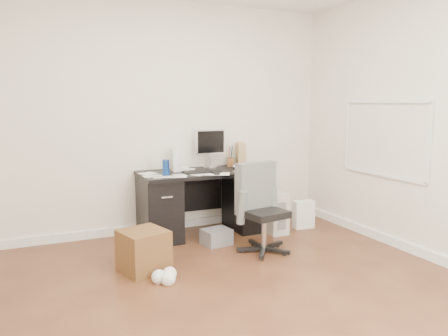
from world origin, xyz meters
The scene contains 18 objects.
ground centered at (0.00, 0.00, 0.00)m, with size 4.00×4.00×0.00m, color #472317.
room_shell centered at (0.03, 0.03, 1.66)m, with size 4.02×4.02×2.71m.
desk centered at (0.30, 1.65, 0.40)m, with size 1.50×0.70×0.75m.
loose_papers centered at (0.10, 1.60, 0.75)m, with size 1.10×0.60×0.00m, color white, non-canonical shape.
lcd_monitor centered at (0.45, 1.84, 0.99)m, with size 0.38×0.22×0.48m, color #BDBCC1, non-canonical shape.
keyboard centered at (0.22, 1.53, 0.76)m, with size 0.43×0.15×0.02m, color black.
computer_mouse centered at (0.68, 1.63, 0.78)m, with size 0.05×0.05×0.05m, color #BDBCC1.
travel_mug centered at (-0.19, 1.54, 0.84)m, with size 0.08×0.08×0.17m, color #163F97.
white_binder centered at (-0.02, 1.81, 0.88)m, with size 0.10×0.22×0.26m, color white.
magazine_file centered at (0.88, 1.87, 0.89)m, with size 0.12×0.24×0.28m, color #A4854F.
pen_cup centered at (0.74, 1.88, 0.87)m, with size 0.10×0.10×0.25m, color brown, non-canonical shape.
yellow_book centered at (0.99, 1.53, 0.77)m, with size 0.18×0.23×0.04m, color yellow.
paper_remote centered at (0.35, 1.39, 0.76)m, with size 0.27×0.22×0.02m, color white, non-canonical shape.
office_chair centered at (0.62, 0.80, 0.46)m, with size 0.52×0.52×0.92m, color #585B58, non-canonical shape.
pc_tower centered at (1.07, 1.42, 0.25)m, with size 0.22×0.49×0.49m, color beige.
shopping_bag centered at (1.49, 1.36, 0.17)m, with size 0.25×0.18×0.34m, color white.
wicker_basket centered at (-0.64, 0.79, 0.19)m, with size 0.38×0.38×0.38m, color #512C18.
desk_printer centered at (0.26, 1.22, 0.09)m, with size 0.29×0.24×0.17m, color slate.
Camera 1 is at (-1.54, -3.01, 1.55)m, focal length 35.00 mm.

